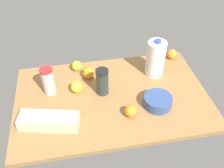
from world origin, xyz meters
The scene contains 11 objects.
countertop centered at (0.00, 0.00, 1.50)cm, with size 120.00×76.00×3.00cm, color olive.
shaker_bottle centered at (-5.28, 4.29, 11.96)cm, with size 7.92×7.92×17.85cm.
mixing_bowl centered at (25.43, -12.72, 6.24)cm, with size 16.87×16.87×6.48cm, color #344D89.
egg_carton centered at (-38.36, -16.81, 6.69)cm, with size 32.72×10.65×7.38cm, color beige.
milk_jug centered at (32.51, 17.11, 15.48)cm, with size 12.44×12.44×26.53cm.
tumbler_cup centered at (-37.89, 10.42, 12.37)cm, with size 7.84×7.84×18.65cm.
lemon_near_front centered at (-21.24, 8.06, 6.74)cm, with size 7.48×7.48×7.48cm, color yellow.
lemon_by_jug centered at (-19.54, 30.26, 6.50)cm, with size 7.00×7.00×7.00cm, color yellow.
orange_loose centered at (7.59, -17.64, 6.54)cm, with size 7.09×7.09×7.09cm, color orange.
orange_beside_bowl centered at (50.83, 31.59, 6.64)cm, with size 7.27×7.27×7.27cm, color orange.
orange_far_back centered at (-12.31, 20.57, 6.95)cm, with size 7.91×7.91×7.91cm, color orange.
Camera 1 is at (-20.16, -109.77, 113.38)cm, focal length 40.00 mm.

